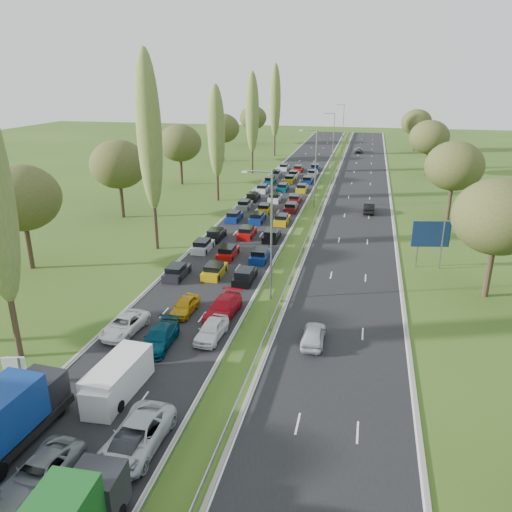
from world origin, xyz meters
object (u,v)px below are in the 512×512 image
Objects in this scene: white_van_front at (120,375)px; white_van_rear at (113,384)px; near_car_2 at (124,325)px; info_sign at (14,367)px; blue_lorry at (0,424)px; direction_sign at (431,236)px.

white_van_rear is (-0.07, -0.85, -0.15)m from white_van_front.
white_van_front reaches higher than near_car_2.
info_sign is at bearing -109.86° from near_car_2.
white_van_rear is at bearing -63.00° from near_car_2.
blue_lorry is 1.60× the size of white_van_front.
blue_lorry is at bearing -113.97° from white_van_front.
info_sign is (-3.74, -8.18, 0.66)m from near_car_2.
blue_lorry is at bearing -85.67° from near_car_2.
direction_sign is at bearing 44.81° from info_sign.
near_car_2 is at bearing 118.32° from white_van_front.
direction_sign reaches higher than near_car_2.
info_sign is (-3.65, 5.81, -0.60)m from blue_lorry.
white_van_rear is 7.07m from info_sign.
near_car_2 is 32.46m from direction_sign.
white_van_front is 35.23m from direction_sign.
blue_lorry reaches higher than info_sign.
direction_sign is (25.15, 34.42, 1.60)m from blue_lorry.
info_sign is (-7.06, -0.09, 0.36)m from white_van_rear.
blue_lorry reaches higher than near_car_2.
near_car_2 is 9.02m from info_sign.
direction_sign is (21.74, 28.51, 2.56)m from white_van_rear.
white_van_rear is at bearing 0.76° from info_sign.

